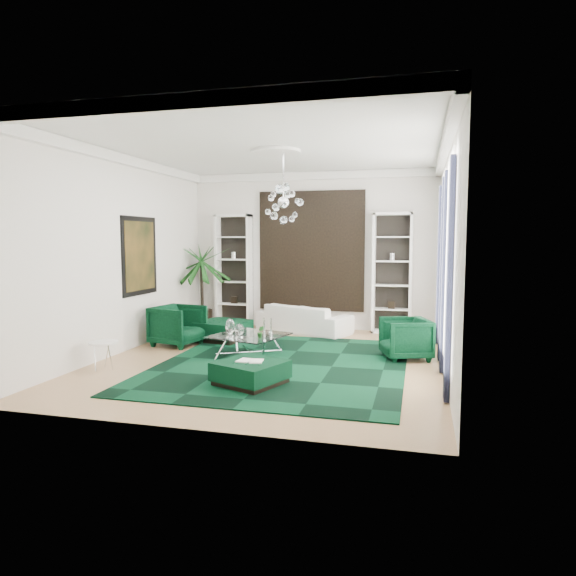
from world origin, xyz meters
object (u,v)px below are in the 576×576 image
(ottoman_side, at_px, (223,331))
(ottoman_front, at_px, (251,373))
(sofa, at_px, (304,318))
(armchair_right, at_px, (405,338))
(side_table, at_px, (104,356))
(palm, at_px, (202,274))
(armchair_left, at_px, (178,325))
(coffee_table, at_px, (249,346))

(ottoman_side, xyz_separation_m, ottoman_front, (1.65, -3.04, -0.03))
(sofa, height_order, armchair_right, armchair_right)
(ottoman_front, height_order, side_table, side_table)
(ottoman_front, height_order, palm, palm)
(side_table, bearing_deg, armchair_left, 81.76)
(ottoman_front, bearing_deg, palm, 121.64)
(armchair_right, bearing_deg, side_table, -86.29)
(ottoman_side, height_order, ottoman_front, ottoman_side)
(ottoman_front, distance_m, side_table, 2.69)
(coffee_table, height_order, ottoman_side, ottoman_side)
(armchair_right, relative_size, side_table, 1.72)
(armchair_left, xyz_separation_m, armchair_right, (4.59, -0.06, -0.04))
(ottoman_front, bearing_deg, armchair_right, 46.15)
(coffee_table, xyz_separation_m, side_table, (-2.06, -1.53, 0.03))
(armchair_left, distance_m, side_table, 2.15)
(sofa, xyz_separation_m, ottoman_side, (-1.46, -1.44, -0.11))
(side_table, height_order, palm, palm)
(side_table, distance_m, palm, 4.41)
(ottoman_front, bearing_deg, armchair_left, 135.10)
(armchair_left, xyz_separation_m, coffee_table, (1.75, -0.60, -0.21))
(armchair_left, relative_size, armchair_right, 1.10)
(armchair_right, xyz_separation_m, side_table, (-4.90, -2.06, -0.15))
(sofa, xyz_separation_m, ottoman_front, (0.18, -4.48, -0.15))
(sofa, relative_size, side_table, 4.60)
(coffee_table, bearing_deg, sofa, 80.81)
(ottoman_side, distance_m, palm, 2.17)
(armchair_left, bearing_deg, sofa, -34.74)
(armchair_left, relative_size, ottoman_side, 0.95)
(armchair_right, distance_m, coffee_table, 2.89)
(armchair_right, distance_m, side_table, 5.32)
(sofa, relative_size, ottoman_front, 2.47)
(ottoman_front, bearing_deg, sofa, 92.35)
(armchair_left, distance_m, palm, 2.37)
(ottoman_side, bearing_deg, armchair_right, -10.82)
(armchair_right, relative_size, palm, 0.31)
(armchair_right, relative_size, ottoman_side, 0.86)
(armchair_right, bearing_deg, sofa, -151.31)
(sofa, distance_m, side_table, 4.92)
(palm, bearing_deg, armchair_left, -79.26)
(sofa, bearing_deg, coffee_table, 102.45)
(coffee_table, height_order, side_table, side_table)
(sofa, relative_size, armchair_right, 2.68)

